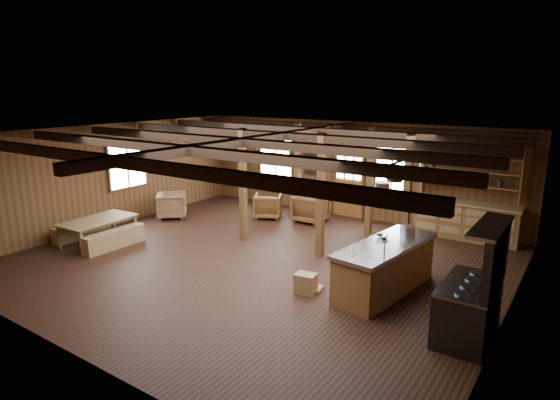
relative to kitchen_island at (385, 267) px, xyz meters
The scene contains 22 objects.
room 3.06m from the kitchen_island, behind, with size 10.04×9.04×2.84m.
ceiling_joists 3.66m from the kitchen_island, behind, with size 9.80×8.82×0.18m.
timber_posts 3.26m from the kitchen_island, 140.09° to the left, with size 3.95×2.35×2.80m.
back_door 5.27m from the kitchen_island, 123.69° to the left, with size 1.02×0.08×2.15m.
window_back_left 7.14m from the kitchen_island, 141.52° to the left, with size 1.32×0.06×1.32m.
window_back_right 4.81m from the kitchen_island, 110.24° to the left, with size 1.02×0.06×1.32m.
window_left 7.97m from the kitchen_island, behind, with size 0.14×1.24×1.32m.
notice_boards 6.33m from the kitchen_island, 135.23° to the left, with size 1.08×0.03×0.90m.
back_counter 4.16m from the kitchen_island, 83.32° to the left, with size 2.55×0.60×2.45m.
pendant_lamps 5.54m from the kitchen_island, 169.85° to the left, with size 1.86×2.36×0.66m.
pot_rack 1.86m from the kitchen_island, 32.65° to the left, with size 0.40×3.00×0.39m.
kitchen_island is the anchor object (origin of this frame).
step_stool 1.51m from the kitchen_island, 141.86° to the right, with size 0.43×0.31×0.38m, color olive.
commercial_range 1.94m from the kitchen_island, 26.39° to the right, with size 0.78×1.49×1.84m.
dining_table 6.95m from the kitchen_island, 168.92° to the right, with size 1.75×0.98×0.62m, color olive.
bench_wall 7.69m from the kitchen_island, 170.00° to the right, with size 0.28×1.50×0.41m, color olive.
bench_aisle 6.41m from the kitchen_island, 167.98° to the right, with size 0.29×1.57×0.43m, color olive.
armchair_a 5.59m from the kitchen_island, 148.86° to the left, with size 0.76×0.78×0.71m, color brown.
armchair_b 4.78m from the kitchen_island, 137.40° to the left, with size 0.84×0.87×0.79m, color brown.
armchair_c 7.24m from the kitchen_island, 169.56° to the left, with size 0.80×0.82×0.75m, color brown.
counter_pot 0.94m from the kitchen_island, 80.32° to the left, with size 0.28×0.28×0.17m, color #B5B7BC.
bowl 0.60m from the kitchen_island, 123.95° to the left, with size 0.23×0.23×0.06m, color silver.
Camera 1 is at (5.92, -7.80, 3.76)m, focal length 30.00 mm.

